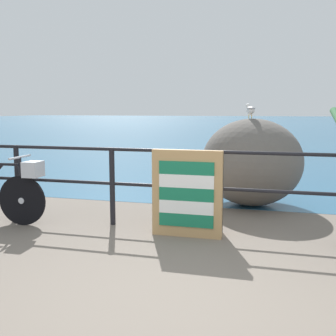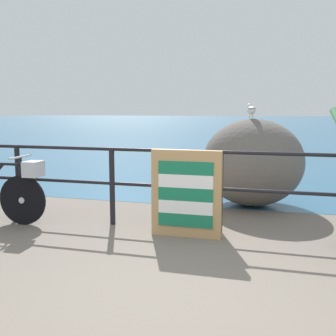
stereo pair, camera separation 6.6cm
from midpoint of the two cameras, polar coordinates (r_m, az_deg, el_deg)
ground_plane at (r=22.90m, az=13.90°, el=3.97°), size 120.00×120.00×0.10m
sea_surface at (r=51.24m, az=14.92°, el=6.15°), size 120.00×90.00×0.01m
promenade_railing at (r=5.04m, az=7.61°, el=-1.90°), size 8.59×0.07×1.02m
folded_deckchair_stack at (r=4.89m, az=2.92°, el=-3.58°), size 0.84×0.10×1.04m
breakwater_boulder_main at (r=6.61m, az=11.94°, el=0.77°), size 1.58×1.51×1.37m
seagull at (r=6.54m, az=11.74°, el=7.94°), size 0.20×0.34×0.23m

